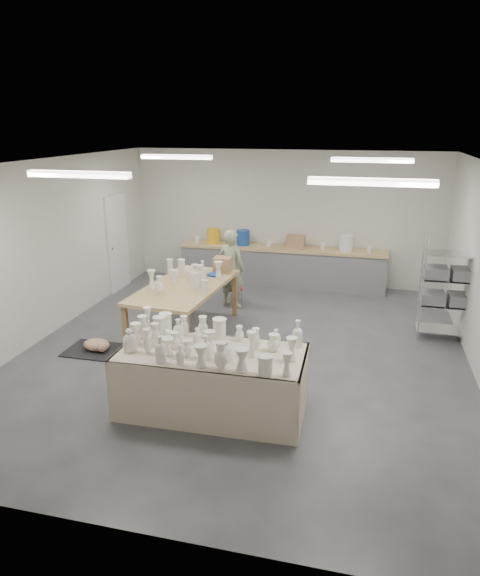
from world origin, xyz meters
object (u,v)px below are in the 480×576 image
(potter, at_px, (231,269))
(work_table, at_px, (189,283))
(drying_table, at_px, (211,379))
(red_stool, at_px, (235,289))

(potter, bearing_deg, work_table, 92.39)
(drying_table, distance_m, potter, 3.98)
(work_table, bearing_deg, potter, 79.75)
(drying_table, height_order, potter, potter)
(drying_table, height_order, red_stool, drying_table)
(work_table, bearing_deg, drying_table, -60.44)
(potter, bearing_deg, drying_table, 118.39)
(potter, xyz_separation_m, red_stool, (0.00, 0.27, -0.52))
(drying_table, relative_size, work_table, 0.96)
(work_table, height_order, potter, potter)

